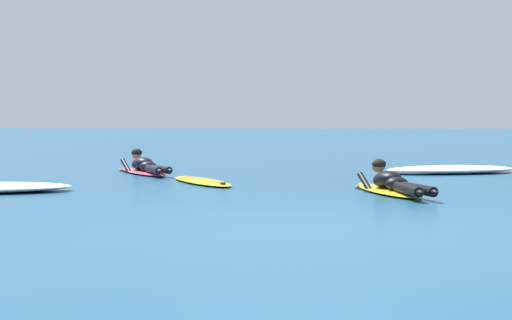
# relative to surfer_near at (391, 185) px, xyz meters

# --- Properties ---
(ground_plane) EXTENTS (120.00, 120.00, 0.00)m
(ground_plane) POSITION_rel_surfer_near_xyz_m (-1.25, 5.94, -0.14)
(ground_plane) COLOR navy
(surfer_near) EXTENTS (1.16, 2.63, 0.53)m
(surfer_near) POSITION_rel_surfer_near_xyz_m (0.00, 0.00, 0.00)
(surfer_near) COLOR yellow
(surfer_near) RESTS_ON ground
(surfer_far) EXTENTS (1.66, 2.43, 0.54)m
(surfer_far) POSITION_rel_surfer_near_xyz_m (-4.56, 3.75, 0.00)
(surfer_far) COLOR #E54C66
(surfer_far) RESTS_ON ground
(drifting_surfboard) EXTENTS (1.61, 2.27, 0.16)m
(drifting_surfboard) POSITION_rel_surfer_near_xyz_m (-3.08, 1.64, -0.10)
(drifting_surfboard) COLOR yellow
(drifting_surfboard) RESTS_ON ground
(whitewater_front) EXTENTS (2.90, 1.77, 0.16)m
(whitewater_front) POSITION_rel_surfer_near_xyz_m (1.58, 4.43, -0.06)
(whitewater_front) COLOR white
(whitewater_front) RESTS_ON ground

